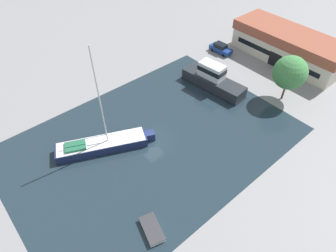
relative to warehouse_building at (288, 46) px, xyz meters
name	(u,v)px	position (x,y,z in m)	size (l,w,h in m)	color
ground_plane	(152,141)	(0.32, -31.53, -2.67)	(440.00, 440.00, 0.00)	gray
water_canal	(152,141)	(0.32, -31.53, -2.66)	(26.14, 37.42, 0.01)	#1E2D38
warehouse_building	(288,46)	(0.00, 0.00, 0.00)	(20.19, 7.47, 5.27)	beige
quay_tree_near_building	(290,73)	(6.41, -10.45, 2.12)	(5.01, 5.01, 7.30)	brown
parked_car	(221,48)	(-9.36, -7.26, -1.81)	(4.46, 2.00, 1.74)	navy
sailboat_moored	(103,144)	(-2.81, -37.21, -1.93)	(7.28, 12.49, 14.86)	#19234C
motor_cruiser	(213,79)	(-2.78, -16.56, -1.16)	(11.18, 4.25, 4.17)	#23282D
small_dinghy	(152,229)	(10.36, -39.54, -2.38)	(3.72, 2.56, 0.55)	white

